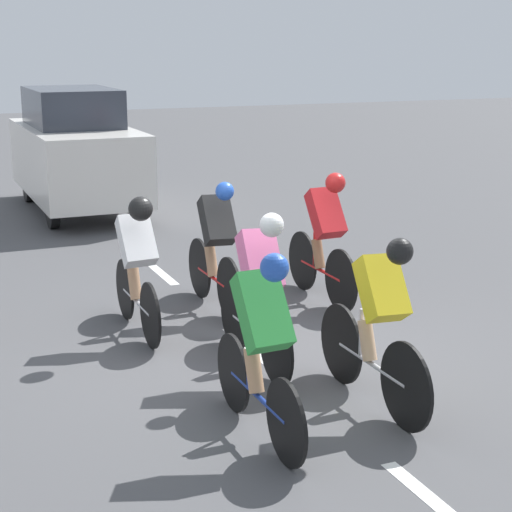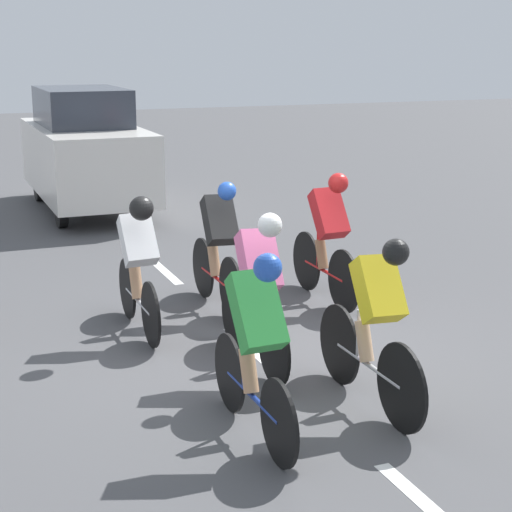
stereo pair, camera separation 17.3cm
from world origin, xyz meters
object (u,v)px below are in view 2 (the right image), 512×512
(cyclist_yellow, at_px, (375,320))
(cyclist_pink, at_px, (257,287))
(cyclist_white, at_px, (139,260))
(support_car, at_px, (85,150))
(cyclist_red, at_px, (328,235))
(cyclist_green, at_px, (256,341))
(cyclist_black, at_px, (219,244))

(cyclist_yellow, bearing_deg, cyclist_pink, -64.72)
(cyclist_yellow, bearing_deg, cyclist_white, -62.19)
(cyclist_yellow, relative_size, cyclist_white, 1.07)
(cyclist_yellow, bearing_deg, support_car, -86.69)
(cyclist_white, bearing_deg, cyclist_pink, 119.95)
(cyclist_red, relative_size, cyclist_white, 1.03)
(cyclist_pink, bearing_deg, support_car, -90.07)
(cyclist_red, xyz_separation_m, cyclist_yellow, (0.95, 2.78, -0.04))
(cyclist_green, height_order, support_car, support_car)
(cyclist_green, bearing_deg, cyclist_yellow, -170.84)
(cyclist_green, relative_size, cyclist_red, 0.99)
(cyclist_black, height_order, cyclist_red, cyclist_red)
(cyclist_black, xyz_separation_m, cyclist_yellow, (-0.30, 2.97, -0.00))
(cyclist_green, bearing_deg, support_car, -93.36)
(cyclist_yellow, xyz_separation_m, support_car, (0.54, -9.37, 0.31))
(cyclist_red, distance_m, cyclist_white, 2.29)
(cyclist_yellow, xyz_separation_m, cyclist_pink, (0.55, -1.17, 0.02))
(cyclist_yellow, bearing_deg, cyclist_black, -84.32)
(cyclist_white, bearing_deg, cyclist_red, -172.76)
(cyclist_green, height_order, cyclist_red, cyclist_red)
(cyclist_yellow, distance_m, support_car, 9.39)
(cyclist_black, distance_m, cyclist_yellow, 2.98)
(cyclist_black, height_order, cyclist_pink, cyclist_pink)
(cyclist_white, relative_size, support_car, 0.40)
(support_car, bearing_deg, cyclist_red, 102.79)
(cyclist_yellow, distance_m, cyclist_pink, 1.29)
(cyclist_white, height_order, support_car, support_car)
(cyclist_green, relative_size, support_car, 0.40)
(cyclist_red, bearing_deg, cyclist_black, -8.37)
(support_car, bearing_deg, cyclist_black, 92.21)
(cyclist_black, bearing_deg, support_car, -87.79)
(cyclist_yellow, relative_size, cyclist_pink, 1.05)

